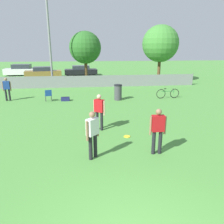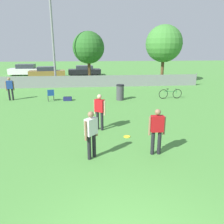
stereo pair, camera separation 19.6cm
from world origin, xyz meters
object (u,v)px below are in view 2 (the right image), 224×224
object	(u,v)px
player_thrower_red	(157,129)
parked_car_white	(26,70)
player_receiver_white	(91,132)
gear_bag_sideline	(68,99)
bicycle_sideline	(170,94)
parked_car_tan	(47,72)
light_pole	(52,29)
tree_near_pole	(89,48)
player_defender_red	(100,110)
parked_car_dark	(84,71)
tree_far_right	(164,44)
trash_bin	(120,92)
frisbee_disc	(127,137)
folding_chair_sideline	(51,94)
spectator_in_blue	(10,87)

from	to	relation	value
player_thrower_red	parked_car_white	distance (m)	26.60
player_receiver_white	gear_bag_sideline	size ratio (longest dim) A/B	2.83
bicycle_sideline	parked_car_tan	bearing A→B (deg)	128.96
light_pole	parked_car_tan	bearing A→B (deg)	106.99
tree_near_pole	player_defender_red	world-z (taller)	tree_near_pole
player_defender_red	gear_bag_sideline	size ratio (longest dim) A/B	2.83
player_thrower_red	parked_car_dark	xyz separation A→B (m)	(-2.98, 23.45, -0.32)
light_pole	tree_far_right	distance (m)	11.25
light_pole	player_defender_red	distance (m)	13.57
bicycle_sideline	parked_car_tan	size ratio (longest dim) A/B	0.38
parked_car_tan	parked_car_dark	xyz separation A→B (m)	(4.65, 1.82, -0.03)
tree_near_pole	player_defender_red	xyz separation A→B (m)	(0.47, -14.65, -2.66)
trash_bin	parked_car_tan	size ratio (longest dim) A/B	0.24
player_thrower_red	frisbee_disc	size ratio (longest dim) A/B	5.95
tree_far_right	parked_car_dark	bearing A→B (deg)	139.91
tree_near_pole	parked_car_tan	bearing A→B (deg)	140.48
gear_bag_sideline	parked_car_tan	world-z (taller)	parked_car_tan
player_receiver_white	folding_chair_sideline	size ratio (longest dim) A/B	1.99
player_receiver_white	parked_car_dark	xyz separation A→B (m)	(-0.74, 23.51, -0.32)
folding_chair_sideline	gear_bag_sideline	distance (m)	1.19
light_pole	player_defender_red	bearing A→B (deg)	-73.13
light_pole	gear_bag_sideline	size ratio (longest dim) A/B	15.24
gear_bag_sideline	parked_car_tan	distance (m)	13.58
tree_far_right	trash_bin	distance (m)	10.30
spectator_in_blue	gear_bag_sideline	bearing A→B (deg)	163.17
player_thrower_red	frisbee_disc	world-z (taller)	player_thrower_red
folding_chair_sideline	parked_car_tan	size ratio (longest dim) A/B	0.18
tree_far_right	folding_chair_sideline	world-z (taller)	tree_far_right
trash_bin	tree_far_right	bearing A→B (deg)	54.47
light_pole	player_receiver_white	world-z (taller)	light_pole
player_receiver_white	folding_chair_sideline	xyz separation A→B (m)	(-2.77, 8.60, -0.48)
folding_chair_sideline	parked_car_tan	xyz separation A→B (m)	(-2.62, 13.08, 0.19)
tree_far_right	player_defender_red	xyz separation A→B (m)	(-7.36, -13.70, -3.06)
player_receiver_white	parked_car_dark	size ratio (longest dim) A/B	0.37
player_receiver_white	tree_far_right	bearing A→B (deg)	18.77
player_defender_red	parked_car_tan	size ratio (longest dim) A/B	0.36
tree_near_pole	parked_car_white	distance (m)	11.45
frisbee_disc	light_pole	bearing A→B (deg)	109.98
frisbee_disc	bicycle_sideline	bearing A→B (deg)	57.49
frisbee_disc	parked_car_tan	xyz separation A→B (m)	(-6.88, 20.00, 0.65)
player_defender_red	gear_bag_sideline	world-z (taller)	player_defender_red
tree_far_right	spectator_in_blue	bearing A→B (deg)	-151.74
gear_bag_sideline	bicycle_sideline	bearing A→B (deg)	-0.67
player_defender_red	player_receiver_white	bearing A→B (deg)	-64.65
light_pole	player_thrower_red	bearing A→B (deg)	-69.48
player_thrower_red	trash_bin	size ratio (longest dim) A/B	1.48
player_defender_red	spectator_in_blue	bearing A→B (deg)	166.79
tree_far_right	player_thrower_red	bearing A→B (deg)	-108.69
player_thrower_red	gear_bag_sideline	bearing A→B (deg)	114.76
parked_car_white	parked_car_dark	world-z (taller)	parked_car_white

